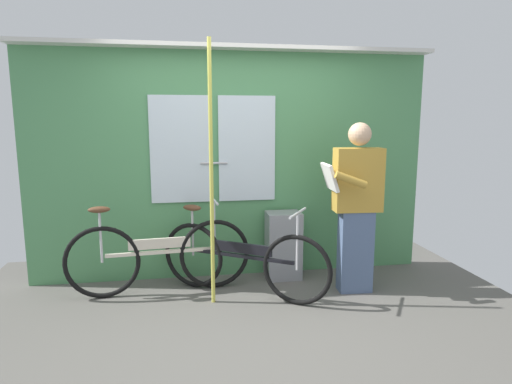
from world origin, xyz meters
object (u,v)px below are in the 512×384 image
bicycle_near_door (241,260)px  trash_bin_by_wall (283,245)px  bicycle_leaning_behind (159,256)px  passenger_reading_newspaper (356,204)px  handrail_pole (211,176)px

bicycle_near_door → trash_bin_by_wall: bearing=71.2°
bicycle_leaning_behind → trash_bin_by_wall: size_ratio=2.47×
bicycle_near_door → passenger_reading_newspaper: bearing=29.1°
bicycle_near_door → handrail_pole: handrail_pole is taller
bicycle_leaning_behind → bicycle_near_door: bearing=-18.4°
bicycle_near_door → handrail_pole: (-0.28, -0.12, 0.83)m
passenger_reading_newspaper → trash_bin_by_wall: bearing=-34.5°
passenger_reading_newspaper → handrail_pole: (-1.39, -0.05, 0.31)m
bicycle_near_door → bicycle_leaning_behind: bearing=-161.0°
passenger_reading_newspaper → trash_bin_by_wall: (-0.61, 0.47, -0.52)m
bicycle_leaning_behind → handrail_pole: size_ratio=0.75×
bicycle_near_door → bicycle_leaning_behind: 0.81m
bicycle_near_door → passenger_reading_newspaper: passenger_reading_newspaper is taller
passenger_reading_newspaper → handrail_pole: bearing=5.5°
bicycle_near_door → handrail_pole: size_ratio=0.63×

